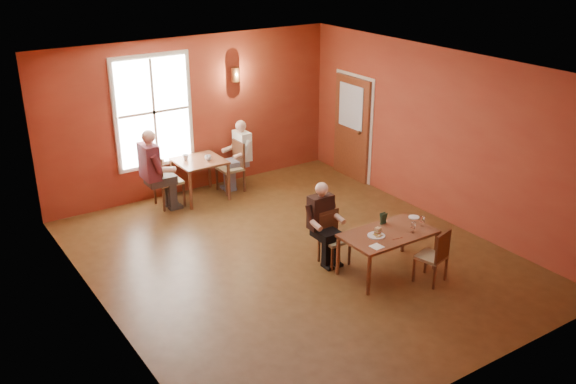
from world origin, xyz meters
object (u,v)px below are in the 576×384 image
second_table (200,179)px  chair_diner_white (230,167)px  main_table (387,252)px  diner_main (336,228)px  chair_empty (431,255)px  chair_diner_main (334,239)px  diner_white (231,159)px  chair_diner_maroon (168,180)px  diner_maroon (166,168)px

second_table → chair_diner_white: chair_diner_white is taller
main_table → diner_main: bearing=128.9°
chair_empty → chair_diner_main: bearing=109.8°
main_table → chair_diner_white: chair_diner_white is taller
chair_diner_white → diner_white: bearing=-90.0°
chair_diner_main → chair_diner_white: 3.49m
second_table → diner_white: diner_white is taller
main_table → diner_white: (-0.36, 4.14, 0.33)m
chair_diner_main → second_table: (-0.54, 3.49, -0.03)m
second_table → chair_diner_white: 0.66m
chair_empty → chair_diner_maroon: size_ratio=0.83×
chair_empty → diner_white: 4.76m
chair_diner_main → diner_main: diner_main is taller
main_table → chair_empty: size_ratio=1.66×
chair_diner_maroon → diner_maroon: 0.25m
chair_diner_main → chair_empty: 1.47m
diner_main → chair_diner_white: size_ratio=1.26×
second_table → chair_diner_maroon: 0.66m
diner_maroon → chair_diner_main: bearing=19.3°
diner_maroon → chair_diner_maroon: bearing=90.0°
chair_diner_maroon → diner_maroon: diner_maroon is taller
main_table → diner_main: (-0.50, 0.62, 0.29)m
diner_maroon → second_table: bearing=90.0°
diner_white → chair_diner_main: bearing=177.8°
chair_diner_main → diner_main: size_ratio=0.67×
diner_main → diner_white: bearing=-92.2°
second_table → diner_maroon: (-0.68, 0.00, 0.37)m
chair_diner_main → diner_maroon: 3.71m
chair_diner_main → diner_white: bearing=-92.2°
chair_empty → diner_white: bearing=83.5°
diner_white → diner_main: bearing=177.8°
chair_diner_main → second_table: chair_diner_main is taller
chair_empty → diner_white: diner_white is taller
main_table → chair_empty: 0.66m
diner_main → diner_maroon: bearing=-70.8°
chair_diner_white → second_table: bearing=90.0°
diner_main → chair_diner_maroon: size_ratio=1.22×
main_table → chair_diner_main: chair_diner_main is taller
main_table → second_table: second_table is taller
main_table → diner_maroon: diner_maroon is taller
diner_white → chair_diner_maroon: bearing=90.0°
second_table → diner_white: bearing=0.0°
diner_main → second_table: size_ratio=1.42×
chair_diner_main → diner_white: size_ratio=0.63×
chair_diner_maroon → diner_main: bearing=18.7°
main_table → chair_empty: (0.34, -0.56, 0.09)m
chair_empty → diner_main: bearing=110.4°
chair_empty → chair_diner_maroon: bearing=98.3°
chair_empty → chair_diner_maroon: (-2.04, 4.70, 0.09)m
chair_diner_white → diner_white: size_ratio=0.75×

